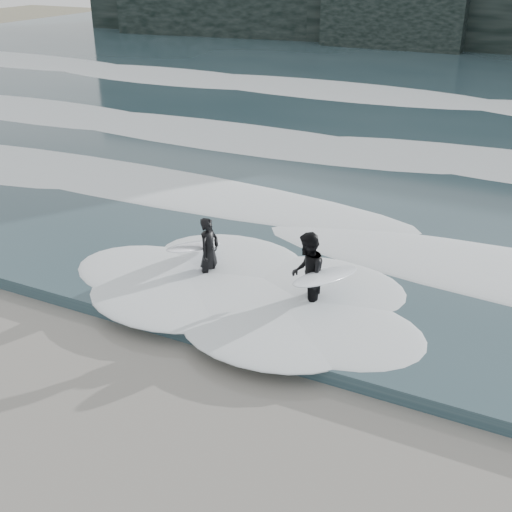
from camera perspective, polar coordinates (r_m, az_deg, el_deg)
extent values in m
plane|color=#70694A|center=(10.04, -9.17, -18.11)|extent=(120.00, 120.00, 0.00)
cube|color=#2D444D|center=(35.63, 19.15, 13.61)|extent=(90.00, 52.00, 0.30)
ellipsoid|color=white|center=(16.70, 8.54, 2.63)|extent=(60.00, 3.20, 0.20)
ellipsoid|color=white|center=(23.09, 14.17, 8.79)|extent=(60.00, 4.00, 0.24)
ellipsoid|color=white|center=(31.69, 18.08, 12.92)|extent=(60.00, 4.80, 0.30)
imported|color=black|center=(14.26, -4.18, 0.39)|extent=(0.44, 0.61, 1.59)
ellipsoid|color=white|center=(14.47, -5.46, 0.88)|extent=(0.65, 2.20, 0.77)
imported|color=black|center=(13.06, 4.56, -1.63)|extent=(0.86, 1.01, 1.80)
ellipsoid|color=silver|center=(12.91, 6.30, -1.75)|extent=(1.08, 2.30, 0.54)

